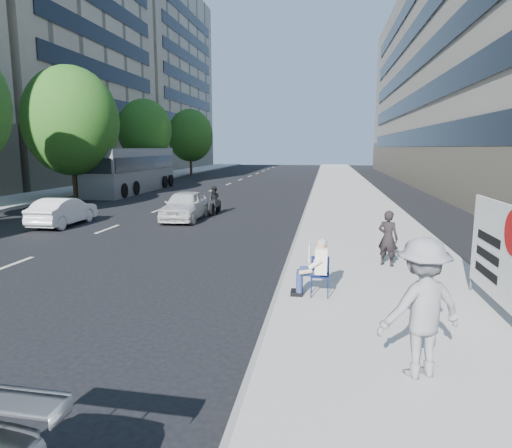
% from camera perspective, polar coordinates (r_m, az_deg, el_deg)
% --- Properties ---
extents(ground, '(160.00, 160.00, 0.00)m').
position_cam_1_polar(ground, '(10.46, -5.54, -9.31)').
color(ground, black).
rests_on(ground, ground).
extents(near_sidewalk, '(5.00, 120.00, 0.15)m').
position_cam_1_polar(near_sidewalk, '(29.81, 11.62, 3.00)').
color(near_sidewalk, '#B0ACA4').
rests_on(near_sidewalk, ground).
extents(far_sidewalk, '(4.50, 120.00, 0.15)m').
position_cam_1_polar(far_sidewalk, '(35.44, -24.22, 3.37)').
color(far_sidewalk, '#B0ACA4').
rests_on(far_sidewalk, ground).
extents(far_bldg_north, '(22.00, 28.00, 28.00)m').
position_cam_1_polar(far_bldg_north, '(79.33, -16.24, 16.89)').
color(far_bldg_north, tan).
rests_on(far_bldg_north, ground).
extents(near_building, '(14.00, 70.00, 20.00)m').
position_cam_1_polar(near_building, '(44.54, 29.01, 16.96)').
color(near_building, gray).
rests_on(near_building, ground).
extents(tree_far_c, '(6.00, 6.00, 8.47)m').
position_cam_1_polar(tree_far_c, '(32.03, -22.12, 11.82)').
color(tree_far_c, '#382616').
rests_on(tree_far_c, ground).
extents(tree_far_d, '(4.80, 4.80, 7.65)m').
position_cam_1_polar(tree_far_d, '(42.79, -13.76, 11.32)').
color(tree_far_d, '#382616').
rests_on(tree_far_d, ground).
extents(tree_far_e, '(5.40, 5.40, 7.89)m').
position_cam_1_polar(tree_far_e, '(55.99, -8.21, 10.90)').
color(tree_far_e, '#382616').
rests_on(tree_far_e, ground).
extents(seated_protester, '(0.83, 1.11, 1.31)m').
position_cam_1_polar(seated_protester, '(10.08, 7.39, -4.91)').
color(seated_protester, navy).
rests_on(seated_protester, near_sidewalk).
extents(jogger, '(1.49, 1.22, 2.01)m').
position_cam_1_polar(jogger, '(6.92, 19.98, -9.78)').
color(jogger, gray).
rests_on(jogger, near_sidewalk).
extents(pedestrian_woman, '(0.67, 0.59, 1.54)m').
position_cam_1_polar(pedestrian_woman, '(13.01, 16.16, -1.71)').
color(pedestrian_woman, black).
rests_on(pedestrian_woman, near_sidewalk).
extents(protest_banner, '(0.08, 3.06, 2.20)m').
position_cam_1_polar(protest_banner, '(9.93, 28.04, -3.05)').
color(protest_banner, '#4C4C4C').
rests_on(protest_banner, near_sidewalk).
extents(white_sedan_near, '(1.80, 4.11, 1.38)m').
position_cam_1_polar(white_sedan_near, '(21.66, -8.92, 2.32)').
color(white_sedan_near, silver).
rests_on(white_sedan_near, ground).
extents(white_sedan_mid, '(1.32, 3.74, 1.23)m').
position_cam_1_polar(white_sedan_mid, '(21.60, -22.96, 1.46)').
color(white_sedan_mid, white).
rests_on(white_sedan_mid, ground).
extents(motorcycle, '(0.70, 2.04, 1.42)m').
position_cam_1_polar(motorcycle, '(23.39, -5.15, 2.79)').
color(motorcycle, black).
rests_on(motorcycle, ground).
extents(bus, '(2.76, 12.08, 3.30)m').
position_cam_1_polar(bus, '(36.55, -15.15, 6.50)').
color(bus, slate).
rests_on(bus, ground).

